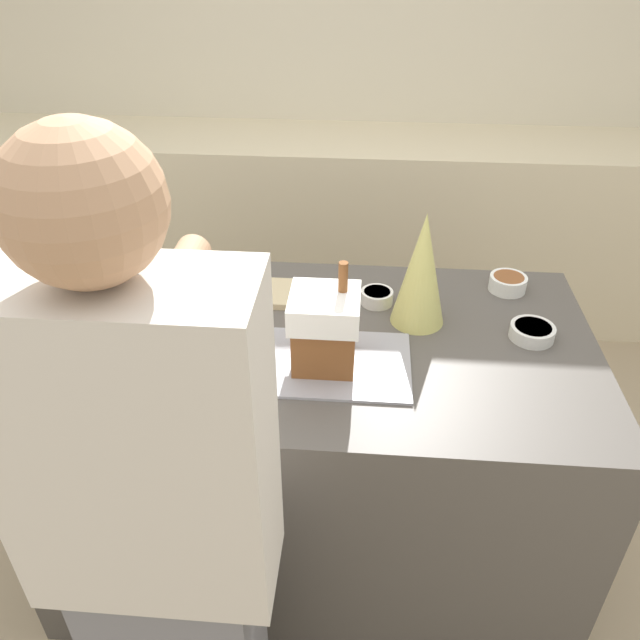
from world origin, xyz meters
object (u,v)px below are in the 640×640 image
Objects in this scene: candy_bowl_center_rear at (228,287)px; candy_bowl_near_tray_left at (508,283)px; candy_bowl_behind_tray at (190,321)px; candy_bowl_far_right at (377,296)px; candy_bowl_near_tray_right at (532,331)px; baking_tray at (324,363)px; candy_bowl_front_corner at (111,273)px; decorative_tree at (422,270)px; cookbook at (295,294)px; candy_bowl_far_left at (164,278)px; gingerbread_house at (325,328)px; person at (162,549)px.

candy_bowl_center_rear is 0.88m from candy_bowl_near_tray_left.
candy_bowl_near_tray_left is 0.98m from candy_bowl_behind_tray.
candy_bowl_near_tray_right is at bearing -19.14° from candy_bowl_far_right.
baking_tray is 3.75× the size of candy_bowl_front_corner.
decorative_tree is (0.25, 0.23, 0.17)m from baking_tray.
candy_bowl_center_rear reaches higher than cookbook.
candy_bowl_near_tray_right reaches higher than baking_tray.
candy_bowl_near_tray_left is 0.93× the size of candy_bowl_near_tray_right.
candy_bowl_near_tray_left reaches higher than candy_bowl_far_left.
candy_bowl_near_tray_right is at bearing -10.54° from candy_bowl_center_rear.
candy_bowl_near_tray_left is (0.29, 0.20, -0.14)m from decorative_tree.
candy_bowl_near_tray_left is at bearing 15.13° from candy_bowl_far_right.
candy_bowl_near_tray_left reaches higher than candy_bowl_near_tray_right.
candy_bowl_far_right reaches higher than candy_bowl_near_tray_right.
candy_bowl_behind_tray is at bearing -37.71° from candy_bowl_front_corner.
candy_bowl_center_rear is 0.21m from candy_bowl_behind_tray.
gingerbread_house is 2.14× the size of candy_bowl_behind_tray.
person reaches higher than baking_tray.
candy_bowl_behind_tray is 0.73m from person.
candy_bowl_near_tray_right reaches higher than cookbook.
person reaches higher than candy_bowl_far_left.
candy_bowl_near_tray_left is 1.09m from candy_bowl_far_left.
candy_bowl_behind_tray is 0.34m from cookbook.
gingerbread_house is 0.36m from candy_bowl_far_right.
candy_bowl_far_right reaches higher than baking_tray.
gingerbread_house reaches higher than cookbook.
candy_bowl_far_right is 0.74× the size of candy_bowl_behind_tray.
baking_tray is 0.47m from candy_bowl_center_rear.
candy_bowl_front_corner reaches higher than candy_bowl_center_rear.
candy_bowl_near_tray_right is at bearing -84.66° from candy_bowl_near_tray_left.
candy_bowl_far_right is 0.50× the size of cookbook.
candy_bowl_near_tray_right is at bearing 41.92° from person.
cookbook is (0.21, -0.00, -0.01)m from candy_bowl_center_rear.
candy_bowl_center_rear reaches higher than baking_tray.
candy_bowl_front_corner is 0.62× the size of cookbook.
candy_bowl_far_left is at bearing 169.71° from candy_bowl_near_tray_right.
candy_bowl_center_rear and candy_bowl_far_left have the same top height.
candy_bowl_far_left is 0.28m from candy_bowl_behind_tray.
candy_bowl_far_right is at bearing 66.85° from baking_tray.
gingerbread_house is 2.30× the size of candy_bowl_near_tray_right.
decorative_tree is at bearing -145.71° from candy_bowl_near_tray_left.
candy_bowl_near_tray_left is 0.95× the size of candy_bowl_front_corner.
gingerbread_house is 0.34m from decorative_tree.
gingerbread_house reaches higher than candy_bowl_near_tray_left.
baking_tray is at bearing -141.84° from candy_bowl_near_tray_left.
baking_tray is at bearing -45.57° from candy_bowl_center_rear.
candy_bowl_far_left is (-0.54, 0.37, -0.09)m from gingerbread_house.
candy_bowl_behind_tray is at bearing 99.98° from person.
cookbook is at bearing 166.51° from candy_bowl_near_tray_right.
cookbook is (-0.12, 0.33, 0.01)m from baking_tray.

